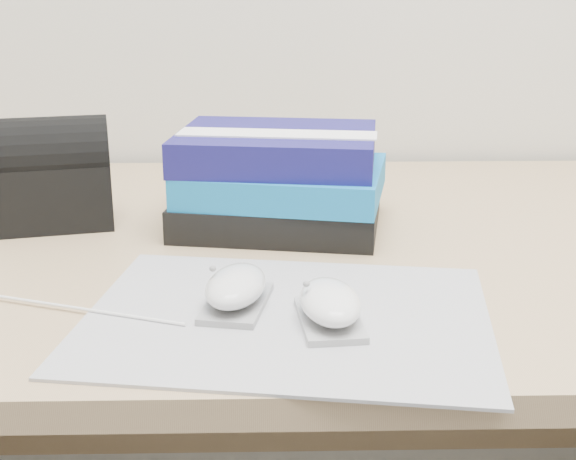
{
  "coord_description": "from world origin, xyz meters",
  "views": [
    {
      "loc": [
        -0.06,
        0.63,
        1.05
      ],
      "look_at": [
        -0.04,
        1.48,
        0.77
      ],
      "focal_mm": 50.0,
      "sensor_mm": 36.0,
      "label": 1
    }
  ],
  "objects_px": {
    "desk": "(316,378)",
    "pouch": "(52,173)",
    "mouse_rear": "(236,289)",
    "mouse_front": "(330,305)",
    "book_stack": "(280,180)"
  },
  "relations": [
    {
      "from": "desk",
      "to": "pouch",
      "type": "relative_size",
      "value": 9.75
    },
    {
      "from": "desk",
      "to": "pouch",
      "type": "xyz_separation_m",
      "value": [
        -0.34,
        -0.01,
        0.3
      ]
    },
    {
      "from": "mouse_rear",
      "to": "pouch",
      "type": "height_order",
      "value": "pouch"
    },
    {
      "from": "desk",
      "to": "mouse_rear",
      "type": "relative_size",
      "value": 14.46
    },
    {
      "from": "mouse_front",
      "to": "pouch",
      "type": "bearing_deg",
      "value": 136.07
    },
    {
      "from": "pouch",
      "to": "mouse_rear",
      "type": "bearing_deg",
      "value": -48.93
    },
    {
      "from": "desk",
      "to": "pouch",
      "type": "distance_m",
      "value": 0.46
    },
    {
      "from": "desk",
      "to": "mouse_front",
      "type": "height_order",
      "value": "mouse_front"
    },
    {
      "from": "book_stack",
      "to": "pouch",
      "type": "xyz_separation_m",
      "value": [
        -0.29,
        0.01,
        0.01
      ]
    },
    {
      "from": "book_stack",
      "to": "pouch",
      "type": "distance_m",
      "value": 0.29
    },
    {
      "from": "desk",
      "to": "book_stack",
      "type": "bearing_deg",
      "value": -158.36
    },
    {
      "from": "pouch",
      "to": "desk",
      "type": "bearing_deg",
      "value": 1.46
    },
    {
      "from": "mouse_front",
      "to": "pouch",
      "type": "distance_m",
      "value": 0.47
    },
    {
      "from": "desk",
      "to": "mouse_rear",
      "type": "height_order",
      "value": "mouse_rear"
    },
    {
      "from": "desk",
      "to": "pouch",
      "type": "height_order",
      "value": "pouch"
    }
  ]
}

